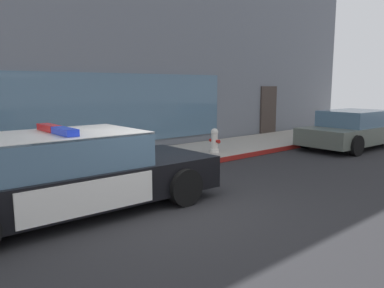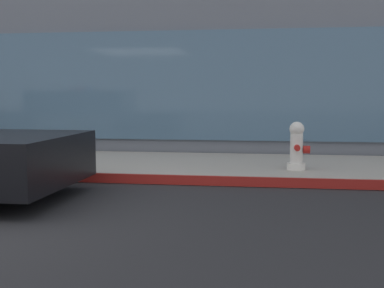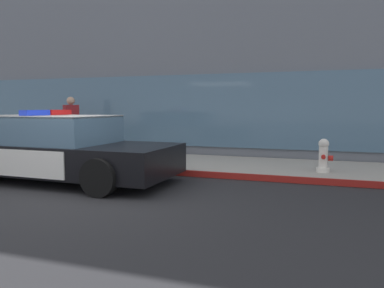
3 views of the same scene
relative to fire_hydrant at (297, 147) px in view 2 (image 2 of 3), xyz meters
The scene contains 3 objects.
sidewalk 4.10m from the fire_hydrant, behind, with size 48.00×2.63×0.15m, color #A39E93.
curb_red_paint 4.12m from the fire_hydrant, 169.85° to the right, with size 28.80×0.04×0.14m, color maroon.
fire_hydrant is the anchor object (origin of this frame).
Camera 2 is at (3.52, -4.69, 1.29)m, focal length 46.17 mm.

